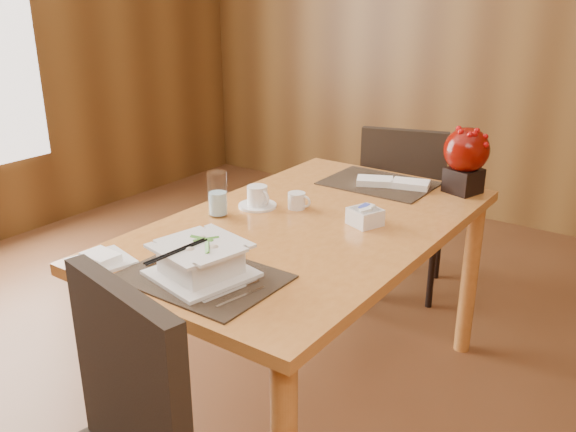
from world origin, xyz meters
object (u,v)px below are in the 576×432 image
Objects in this scene: berry_decor at (466,156)px; bread_plate at (101,262)px; water_glass at (218,194)px; dining_table at (307,247)px; soup_setting at (201,261)px; sugar_caddy at (365,217)px; coffee_cup at (257,198)px; creamer_jug at (297,201)px; far_chair at (403,203)px.

berry_decor reaches higher than bread_plate.
bread_plate is at bearing -91.66° from water_glass.
dining_table is 0.38m from water_glass.
dining_table is at bearing 23.59° from water_glass.
sugar_caddy is at bearing 85.74° from soup_setting.
soup_setting is at bearing -105.80° from berry_decor.
coffee_cup reaches higher than creamer_jug.
creamer_jug is at bearing 111.42° from soup_setting.
far_chair is at bearing 83.39° from creamer_jug.
far_chair is at bearing 104.77° from soup_setting.
creamer_jug is (0.19, 0.23, -0.05)m from water_glass.
dining_table is 0.24m from sugar_caddy.
far_chair is at bearing 139.14° from berry_decor.
bread_plate is at bearing -116.21° from dining_table.
berry_decor reaches higher than dining_table.
far_chair reaches higher than bread_plate.
berry_decor is at bearing 122.48° from far_chair.
soup_setting is 1.58m from far_chair.
creamer_jug is at bearing -179.86° from sugar_caddy.
berry_decor reaches higher than creamer_jug.
sugar_caddy reaches higher than dining_table.
berry_decor is (0.34, 1.20, 0.10)m from soup_setting.
far_chair is at bearing 81.86° from bread_plate.
water_glass is 0.53m from bread_plate.
far_chair reaches higher than sugar_caddy.
sugar_caddy is at bearing 28.18° from dining_table.
creamer_jug is at bearing 71.44° from far_chair.
berry_decor is (0.64, 0.78, 0.07)m from water_glass.
creamer_jug is at bearing 74.54° from bread_plate.
soup_setting is at bearing -106.19° from sugar_caddy.
soup_setting is 1.25m from berry_decor.
soup_setting is 0.65m from creamer_jug.
coffee_cup is 1.04m from far_chair.
dining_table is 0.20m from creamer_jug.
sugar_caddy is 0.99m from far_chair.
berry_decor is (0.15, 0.55, 0.12)m from sugar_caddy.
creamer_jug is (0.13, 0.07, -0.00)m from coffee_cup.
sugar_caddy is at bearing -4.56° from creamer_jug.
far_chair is at bearing 94.80° from dining_table.
coffee_cup is 0.16× the size of far_chair.
sugar_caddy is at bearing 25.32° from water_glass.
sugar_caddy is 0.11× the size of far_chair.
far_chair is (-0.26, 0.91, -0.26)m from sugar_caddy.
far_chair is (-0.08, 1.56, -0.29)m from soup_setting.
dining_table is 15.02× the size of sugar_caddy.
sugar_caddy is at bearing 9.88° from coffee_cup.
creamer_jug is 0.78m from bread_plate.
berry_decor is 1.47m from bread_plate.
sugar_caddy is at bearing 56.26° from bread_plate.
water_glass is 1.93× the size of creamer_jug.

